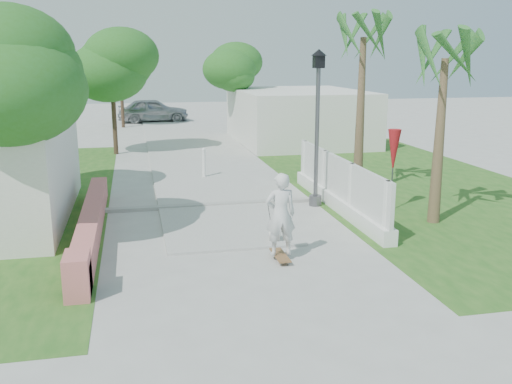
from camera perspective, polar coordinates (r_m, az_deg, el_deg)
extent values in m
plane|color=#B7B7B2|center=(10.97, 0.27, -9.33)|extent=(90.00, 90.00, 0.00)
cube|color=#B7B7B2|center=(30.25, -7.92, 5.28)|extent=(3.20, 36.00, 0.06)
cube|color=#999993|center=(16.57, -4.19, -1.28)|extent=(6.50, 0.25, 0.10)
cube|color=#255B1C|center=(20.54, 14.71, 1.06)|extent=(8.00, 20.00, 0.01)
cube|color=#D26E6B|center=(14.47, -16.13, -2.94)|extent=(0.45, 8.00, 0.60)
cube|color=#D26E6B|center=(10.84, -17.43, -7.98)|extent=(0.45, 0.80, 0.80)
cube|color=white|center=(16.40, 8.15, -1.00)|extent=(0.35, 7.00, 0.40)
cube|color=white|center=(16.23, 8.24, 1.57)|extent=(0.10, 7.00, 1.10)
cube|color=white|center=(13.41, 12.93, -2.03)|extent=(0.14, 0.14, 1.50)
cube|color=white|center=(15.36, 9.50, 0.08)|extent=(0.14, 0.14, 1.50)
cube|color=white|center=(17.37, 6.85, 1.72)|extent=(0.14, 0.14, 1.50)
cube|color=white|center=(19.24, 4.93, 2.90)|extent=(0.14, 0.14, 1.50)
cube|color=silver|center=(29.20, 4.23, 7.59)|extent=(6.00, 8.00, 2.60)
cylinder|color=#59595E|center=(16.70, 5.95, -0.84)|extent=(0.36, 0.36, 0.30)
cylinder|color=#59595E|center=(16.35, 6.10, 5.45)|extent=(0.12, 0.12, 4.00)
cube|color=black|center=(16.20, 6.29, 12.83)|extent=(0.28, 0.28, 0.35)
cone|color=black|center=(16.20, 6.31, 13.71)|extent=(0.44, 0.44, 0.18)
cylinder|color=white|center=(20.37, -5.23, 2.77)|extent=(0.12, 0.12, 1.00)
sphere|color=white|center=(20.28, -5.26, 4.21)|extent=(0.14, 0.14, 0.14)
cylinder|color=#59595E|center=(16.31, 13.47, 1.57)|extent=(0.04, 0.04, 2.00)
cone|color=red|center=(16.18, 13.61, 4.00)|extent=(0.36, 0.36, 1.20)
cylinder|color=#4C3826|center=(13.29, -22.02, 2.39)|extent=(0.20, 0.20, 3.85)
ellipsoid|color=#28631C|center=(13.11, -22.65, 9.48)|extent=(3.60, 3.60, 2.70)
ellipsoid|color=#28631C|center=(12.86, -22.06, 11.05)|extent=(3.06, 3.06, 2.30)
ellipsoid|color=#28631C|center=(13.32, -23.64, 12.47)|extent=(2.70, 2.70, 2.02)
cylinder|color=#4C3826|center=(18.84, -22.26, 4.81)|extent=(0.20, 0.20, 3.50)
ellipsoid|color=#28631C|center=(18.70, -22.67, 9.36)|extent=(3.20, 3.20, 2.40)
ellipsoid|color=#28631C|center=(18.46, -22.25, 10.44)|extent=(2.72, 2.72, 2.05)
ellipsoid|color=#28631C|center=(18.91, -23.36, 11.46)|extent=(2.40, 2.40, 1.79)
cylinder|color=#4C3826|center=(26.00, -14.03, 7.90)|extent=(0.20, 0.20, 3.85)
ellipsoid|color=#28631C|center=(25.90, -14.24, 11.53)|extent=(3.40, 3.40, 2.55)
ellipsoid|color=#28631C|center=(25.69, -13.85, 12.32)|extent=(2.89, 2.89, 2.18)
ellipsoid|color=#28631C|center=(26.10, -14.77, 13.05)|extent=(2.55, 2.55, 1.90)
cylinder|color=#4C3826|center=(30.46, -1.95, 8.71)|extent=(0.20, 0.20, 3.50)
ellipsoid|color=#28631C|center=(30.38, -1.97, 11.53)|extent=(3.00, 3.00, 2.25)
ellipsoid|color=#28631C|center=(30.21, -1.53, 12.18)|extent=(2.55, 2.55, 1.92)
ellipsoid|color=#28631C|center=(30.52, -2.43, 12.85)|extent=(2.25, 2.25, 1.68)
cylinder|color=#4C3826|center=(35.96, -13.28, 9.36)|extent=(0.20, 0.20, 3.85)
ellipsoid|color=#28631C|center=(35.89, -13.42, 11.99)|extent=(3.20, 3.20, 2.40)
ellipsoid|color=#28631C|center=(35.68, -13.13, 12.56)|extent=(2.72, 2.72, 2.05)
ellipsoid|color=#28631C|center=(36.09, -13.81, 13.08)|extent=(2.40, 2.40, 1.79)
cone|color=brown|center=(17.82, 10.37, 7.26)|extent=(0.32, 0.32, 4.80)
cone|color=brown|center=(15.27, 17.83, 4.70)|extent=(0.32, 0.32, 4.20)
cube|color=brown|center=(12.27, 2.42, -6.33)|extent=(0.29, 0.94, 0.02)
imported|color=silver|center=(11.99, 2.47, -2.25)|extent=(0.66, 0.44, 1.79)
cylinder|color=gray|center=(11.97, 2.43, -7.18)|extent=(0.03, 0.07, 0.07)
cylinder|color=gray|center=(12.01, 3.21, -7.11)|extent=(0.03, 0.07, 0.07)
cylinder|color=gray|center=(12.57, 1.67, -6.13)|extent=(0.03, 0.07, 0.07)
cylinder|color=gray|center=(12.61, 2.41, -6.08)|extent=(0.03, 0.07, 0.07)
ellipsoid|color=white|center=(13.35, 1.89, -4.16)|extent=(0.33, 0.48, 0.28)
sphere|color=black|center=(13.51, 1.55, -3.57)|extent=(0.18, 0.18, 0.18)
sphere|color=white|center=(13.59, 1.42, -3.56)|extent=(0.08, 0.08, 0.08)
cone|color=black|center=(13.47, 1.39, -3.24)|extent=(0.05, 0.05, 0.06)
cone|color=black|center=(13.50, 1.72, -3.21)|extent=(0.05, 0.05, 0.06)
cylinder|color=white|center=(13.47, 1.47, -4.67)|extent=(0.04, 0.04, 0.13)
cylinder|color=white|center=(13.51, 1.97, -4.61)|extent=(0.04, 0.04, 0.13)
cylinder|color=white|center=(13.28, 1.81, -4.93)|extent=(0.04, 0.04, 0.13)
cylinder|color=white|center=(13.33, 2.31, -4.87)|extent=(0.04, 0.04, 0.13)
cylinder|color=white|center=(13.14, 2.24, -4.12)|extent=(0.04, 0.11, 0.11)
imported|color=#ACAEB4|center=(38.64, -10.26, 8.05)|extent=(4.64, 1.99, 1.56)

